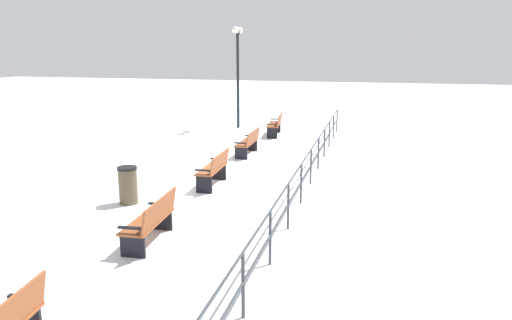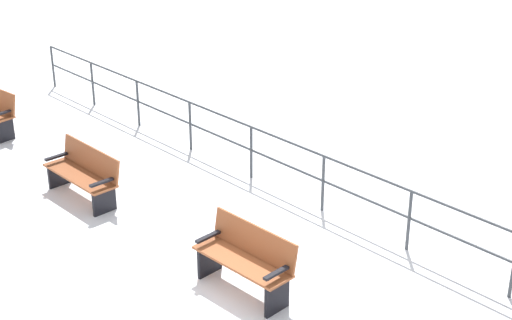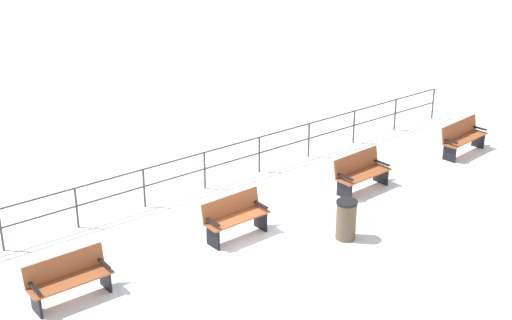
% 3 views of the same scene
% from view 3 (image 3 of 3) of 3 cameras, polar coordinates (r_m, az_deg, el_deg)
% --- Properties ---
extents(ground_plane, '(80.00, 80.00, 0.00)m').
position_cam_3_polar(ground_plane, '(16.15, -1.29, -6.02)').
color(ground_plane, white).
rests_on(ground_plane, ground).
extents(bench_second, '(0.53, 1.58, 0.86)m').
position_cam_3_polar(bench_second, '(14.35, -14.08, -8.72)').
color(bench_second, brown).
rests_on(bench_second, ground).
extents(bench_third, '(0.56, 1.50, 0.91)m').
position_cam_3_polar(bench_third, '(16.02, -1.61, -4.32)').
color(bench_third, brown).
rests_on(bench_third, ground).
extents(bench_fourth, '(0.66, 1.55, 0.90)m').
position_cam_3_polar(bench_fourth, '(18.38, 8.00, -0.92)').
color(bench_fourth, brown).
rests_on(bench_fourth, ground).
extents(bench_fifth, '(0.66, 1.69, 0.90)m').
position_cam_3_polar(bench_fifth, '(21.10, 15.47, 1.71)').
color(bench_fifth, brown).
rests_on(bench_fifth, ground).
extents(waterfront_railing, '(0.05, 18.54, 0.97)m').
position_cam_3_polar(waterfront_railing, '(17.79, -6.20, -0.95)').
color(waterfront_railing, '#383D42').
rests_on(waterfront_railing, ground).
extents(trash_bin, '(0.46, 0.46, 0.88)m').
position_cam_3_polar(trash_bin, '(16.07, 6.88, -4.54)').
color(trash_bin, brown).
rests_on(trash_bin, ground).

